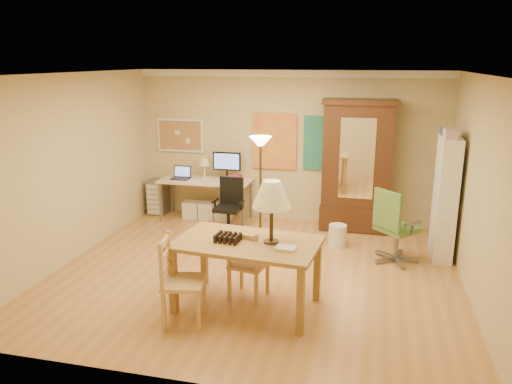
% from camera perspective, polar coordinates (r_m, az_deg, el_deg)
% --- Properties ---
extents(floor, '(5.50, 5.50, 0.00)m').
position_cam_1_polar(floor, '(7.03, 0.02, -9.24)').
color(floor, '#AB763D').
rests_on(floor, ground).
extents(crown_molding, '(5.50, 0.08, 0.12)m').
position_cam_1_polar(crown_molding, '(8.82, 3.83, 13.37)').
color(crown_molding, white).
rests_on(crown_molding, floor).
extents(corkboard, '(0.90, 0.04, 0.62)m').
position_cam_1_polar(corkboard, '(9.50, -8.64, 6.43)').
color(corkboard, '#9E6F4A').
rests_on(corkboard, floor).
extents(art_panel_left, '(0.80, 0.04, 1.00)m').
position_cam_1_polar(art_panel_left, '(8.99, 2.14, 5.80)').
color(art_panel_left, yellow).
rests_on(art_panel_left, floor).
extents(art_panel_right, '(0.75, 0.04, 0.95)m').
position_cam_1_polar(art_panel_right, '(8.86, 7.88, 5.53)').
color(art_panel_right, '#246793').
rests_on(art_panel_right, floor).
extents(dining_table, '(1.75, 1.15, 1.56)m').
position_cam_1_polar(dining_table, '(5.76, -0.03, -4.23)').
color(dining_table, brown).
rests_on(dining_table, floor).
extents(ladder_chair_back, '(0.49, 0.47, 0.91)m').
position_cam_1_polar(ladder_chair_back, '(6.18, -0.97, -8.45)').
color(ladder_chair_back, tan).
rests_on(ladder_chair_back, floor).
extents(ladder_chair_left, '(0.53, 0.55, 1.01)m').
position_cam_1_polar(ladder_chair_left, '(5.70, -8.62, -10.23)').
color(ladder_chair_left, tan).
rests_on(ladder_chair_left, floor).
extents(torchiere_lamp, '(0.33, 0.33, 1.81)m').
position_cam_1_polar(torchiere_lamp, '(7.25, 0.51, 3.57)').
color(torchiere_lamp, '#45341B').
rests_on(torchiere_lamp, floor).
extents(computer_desk, '(1.66, 0.72, 1.25)m').
position_cam_1_polar(computer_desk, '(9.21, -5.48, -0.36)').
color(computer_desk, beige).
rests_on(computer_desk, floor).
extents(office_chair_black, '(0.58, 0.58, 0.94)m').
position_cam_1_polar(office_chair_black, '(8.53, -3.10, -3.03)').
color(office_chair_black, black).
rests_on(office_chair_black, floor).
extents(office_chair_green, '(0.71, 0.71, 1.10)m').
position_cam_1_polar(office_chair_green, '(7.56, 15.53, -5.61)').
color(office_chair_green, slate).
rests_on(office_chair_green, floor).
extents(drawer_cart, '(0.33, 0.39, 0.65)m').
position_cam_1_polar(drawer_cart, '(9.74, -11.12, -0.53)').
color(drawer_cart, slate).
rests_on(drawer_cart, floor).
extents(armoire, '(1.22, 0.58, 2.24)m').
position_cam_1_polar(armoire, '(8.69, 11.42, 2.00)').
color(armoire, black).
rests_on(armoire, floor).
extents(bookshelf, '(0.27, 0.72, 1.81)m').
position_cam_1_polar(bookshelf, '(7.80, 20.78, -0.72)').
color(bookshelf, white).
rests_on(bookshelf, floor).
extents(wastebin, '(0.28, 0.28, 0.35)m').
position_cam_1_polar(wastebin, '(8.02, 9.30, -4.94)').
color(wastebin, silver).
rests_on(wastebin, floor).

